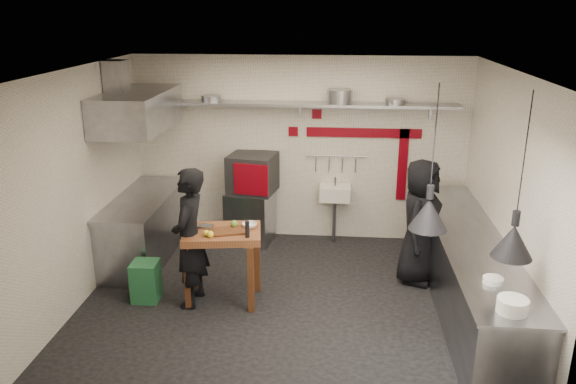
# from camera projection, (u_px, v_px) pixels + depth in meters

# --- Properties ---
(floor) EXTENTS (5.00, 5.00, 0.00)m
(floor) POSITION_uv_depth(u_px,v_px,m) (287.00, 300.00, 6.97)
(floor) COLOR black
(floor) RESTS_ON ground
(ceiling) EXTENTS (5.00, 5.00, 0.00)m
(ceiling) POSITION_uv_depth(u_px,v_px,m) (287.00, 71.00, 6.09)
(ceiling) COLOR beige
(ceiling) RESTS_ON floor
(wall_back) EXTENTS (5.00, 0.04, 2.80)m
(wall_back) POSITION_uv_depth(u_px,v_px,m) (300.00, 149.00, 8.51)
(wall_back) COLOR silver
(wall_back) RESTS_ON floor
(wall_front) EXTENTS (5.00, 0.04, 2.80)m
(wall_front) POSITION_uv_depth(u_px,v_px,m) (264.00, 274.00, 4.54)
(wall_front) COLOR silver
(wall_front) RESTS_ON floor
(wall_left) EXTENTS (0.04, 4.20, 2.80)m
(wall_left) POSITION_uv_depth(u_px,v_px,m) (80.00, 187.00, 6.74)
(wall_left) COLOR silver
(wall_left) RESTS_ON floor
(wall_right) EXTENTS (0.04, 4.20, 2.80)m
(wall_right) POSITION_uv_depth(u_px,v_px,m) (508.00, 199.00, 6.31)
(wall_right) COLOR silver
(wall_right) RESTS_ON floor
(red_band_horiz) EXTENTS (1.70, 0.02, 0.14)m
(red_band_horiz) POSITION_uv_depth(u_px,v_px,m) (364.00, 133.00, 8.32)
(red_band_horiz) COLOR #67030E
(red_band_horiz) RESTS_ON wall_back
(red_band_vert) EXTENTS (0.14, 0.02, 1.10)m
(red_band_vert) POSITION_uv_depth(u_px,v_px,m) (403.00, 165.00, 8.42)
(red_band_vert) COLOR #67030E
(red_band_vert) RESTS_ON wall_back
(red_tile_a) EXTENTS (0.14, 0.02, 0.14)m
(red_tile_a) POSITION_uv_depth(u_px,v_px,m) (317.00, 114.00, 8.30)
(red_tile_a) COLOR #67030E
(red_tile_a) RESTS_ON wall_back
(red_tile_b) EXTENTS (0.14, 0.02, 0.14)m
(red_tile_b) POSITION_uv_depth(u_px,v_px,m) (293.00, 131.00, 8.41)
(red_tile_b) COLOR #67030E
(red_tile_b) RESTS_ON wall_back
(back_shelf) EXTENTS (4.60, 0.34, 0.04)m
(back_shelf) POSITION_uv_depth(u_px,v_px,m) (299.00, 104.00, 8.11)
(back_shelf) COLOR gray
(back_shelf) RESTS_ON wall_back
(shelf_bracket_left) EXTENTS (0.04, 0.06, 0.24)m
(shelf_bracket_left) POSITION_uv_depth(u_px,v_px,m) (174.00, 107.00, 8.45)
(shelf_bracket_left) COLOR gray
(shelf_bracket_left) RESTS_ON wall_back
(shelf_bracket_mid) EXTENTS (0.04, 0.06, 0.24)m
(shelf_bracket_mid) POSITION_uv_depth(u_px,v_px,m) (300.00, 109.00, 8.29)
(shelf_bracket_mid) COLOR gray
(shelf_bracket_mid) RESTS_ON wall_back
(shelf_bracket_right) EXTENTS (0.04, 0.06, 0.24)m
(shelf_bracket_right) POSITION_uv_depth(u_px,v_px,m) (431.00, 111.00, 8.13)
(shelf_bracket_right) COLOR gray
(shelf_bracket_right) RESTS_ON wall_back
(pan_far_left) EXTENTS (0.38, 0.38, 0.09)m
(pan_far_left) POSITION_uv_depth(u_px,v_px,m) (211.00, 98.00, 8.20)
(pan_far_left) COLOR gray
(pan_far_left) RESTS_ON back_shelf
(pan_mid_left) EXTENTS (0.23, 0.23, 0.07)m
(pan_mid_left) POSITION_uv_depth(u_px,v_px,m) (209.00, 99.00, 8.21)
(pan_mid_left) COLOR gray
(pan_mid_left) RESTS_ON back_shelf
(stock_pot) EXTENTS (0.37, 0.37, 0.20)m
(stock_pot) POSITION_uv_depth(u_px,v_px,m) (340.00, 96.00, 8.03)
(stock_pot) COLOR gray
(stock_pot) RESTS_ON back_shelf
(pan_right) EXTENTS (0.35, 0.35, 0.08)m
(pan_right) POSITION_uv_depth(u_px,v_px,m) (395.00, 101.00, 7.98)
(pan_right) COLOR gray
(pan_right) RESTS_ON back_shelf
(oven_stand) EXTENTS (0.75, 0.70, 0.80)m
(oven_stand) POSITION_uv_depth(u_px,v_px,m) (250.00, 217.00, 8.60)
(oven_stand) COLOR gray
(oven_stand) RESTS_ON floor
(combi_oven) EXTENTS (0.76, 0.72, 0.58)m
(combi_oven) POSITION_uv_depth(u_px,v_px,m) (253.00, 173.00, 8.40)
(combi_oven) COLOR black
(combi_oven) RESTS_ON oven_stand
(oven_door) EXTENTS (0.51, 0.12, 0.46)m
(oven_door) POSITION_uv_depth(u_px,v_px,m) (251.00, 180.00, 8.09)
(oven_door) COLOR #67030E
(oven_door) RESTS_ON combi_oven
(oven_glass) EXTENTS (0.36, 0.08, 0.34)m
(oven_glass) POSITION_uv_depth(u_px,v_px,m) (249.00, 179.00, 8.10)
(oven_glass) COLOR black
(oven_glass) RESTS_ON oven_door
(hand_sink) EXTENTS (0.46, 0.34, 0.22)m
(hand_sink) POSITION_uv_depth(u_px,v_px,m) (335.00, 193.00, 8.49)
(hand_sink) COLOR silver
(hand_sink) RESTS_ON wall_back
(sink_tap) EXTENTS (0.03, 0.03, 0.14)m
(sink_tap) POSITION_uv_depth(u_px,v_px,m) (335.00, 182.00, 8.43)
(sink_tap) COLOR gray
(sink_tap) RESTS_ON hand_sink
(sink_drain) EXTENTS (0.06, 0.06, 0.66)m
(sink_drain) POSITION_uv_depth(u_px,v_px,m) (334.00, 221.00, 8.59)
(sink_drain) COLOR gray
(sink_drain) RESTS_ON floor
(utensil_rail) EXTENTS (0.90, 0.02, 0.02)m
(utensil_rail) POSITION_uv_depth(u_px,v_px,m) (336.00, 156.00, 8.45)
(utensil_rail) COLOR gray
(utensil_rail) RESTS_ON wall_back
(counter_right) EXTENTS (0.70, 3.80, 0.90)m
(counter_right) POSITION_uv_depth(u_px,v_px,m) (468.00, 274.00, 6.64)
(counter_right) COLOR gray
(counter_right) RESTS_ON floor
(counter_right_top) EXTENTS (0.76, 3.90, 0.03)m
(counter_right_top) POSITION_uv_depth(u_px,v_px,m) (472.00, 238.00, 6.50)
(counter_right_top) COLOR gray
(counter_right_top) RESTS_ON counter_right
(plate_stack) EXTENTS (0.29, 0.29, 0.13)m
(plate_stack) POSITION_uv_depth(u_px,v_px,m) (513.00, 305.00, 4.87)
(plate_stack) COLOR silver
(plate_stack) RESTS_ON counter_right_top
(small_bowl_right) EXTENTS (0.25, 0.25, 0.05)m
(small_bowl_right) POSITION_uv_depth(u_px,v_px,m) (493.00, 280.00, 5.41)
(small_bowl_right) COLOR silver
(small_bowl_right) RESTS_ON counter_right_top
(counter_left) EXTENTS (0.70, 1.90, 0.90)m
(counter_left) POSITION_uv_depth(u_px,v_px,m) (144.00, 229.00, 8.00)
(counter_left) COLOR gray
(counter_left) RESTS_ON floor
(counter_left_top) EXTENTS (0.76, 2.00, 0.03)m
(counter_left_top) POSITION_uv_depth(u_px,v_px,m) (141.00, 198.00, 7.85)
(counter_left_top) COLOR gray
(counter_left_top) RESTS_ON counter_left
(extractor_hood) EXTENTS (0.78, 1.60, 0.50)m
(extractor_hood) POSITION_uv_depth(u_px,v_px,m) (137.00, 110.00, 7.46)
(extractor_hood) COLOR gray
(extractor_hood) RESTS_ON ceiling
(hood_duct) EXTENTS (0.28, 0.28, 0.50)m
(hood_duct) POSITION_uv_depth(u_px,v_px,m) (116.00, 80.00, 7.36)
(hood_duct) COLOR gray
(hood_duct) RESTS_ON ceiling
(green_bin) EXTENTS (0.33, 0.33, 0.50)m
(green_bin) POSITION_uv_depth(u_px,v_px,m) (146.00, 281.00, 6.90)
(green_bin) COLOR #205D35
(green_bin) RESTS_ON floor
(prep_table) EXTENTS (1.00, 0.77, 0.92)m
(prep_table) POSITION_uv_depth(u_px,v_px,m) (223.00, 265.00, 6.84)
(prep_table) COLOR brown
(prep_table) RESTS_ON floor
(cutting_board) EXTENTS (0.44, 0.36, 0.02)m
(cutting_board) POSITION_uv_depth(u_px,v_px,m) (229.00, 231.00, 6.65)
(cutting_board) COLOR #532B16
(cutting_board) RESTS_ON prep_table
(pepper_mill) EXTENTS (0.06, 0.06, 0.20)m
(pepper_mill) POSITION_uv_depth(u_px,v_px,m) (247.00, 229.00, 6.47)
(pepper_mill) COLOR black
(pepper_mill) RESTS_ON prep_table
(lemon_a) EXTENTS (0.09, 0.09, 0.07)m
(lemon_a) POSITION_uv_depth(u_px,v_px,m) (206.00, 233.00, 6.52)
(lemon_a) COLOR yellow
(lemon_a) RESTS_ON prep_table
(lemon_b) EXTENTS (0.11, 0.11, 0.08)m
(lemon_b) POSITION_uv_depth(u_px,v_px,m) (210.00, 234.00, 6.48)
(lemon_b) COLOR yellow
(lemon_b) RESTS_ON prep_table
(veg_ball) EXTENTS (0.12, 0.12, 0.09)m
(veg_ball) POSITION_uv_depth(u_px,v_px,m) (234.00, 224.00, 6.76)
(veg_ball) COLOR #5B822B
(veg_ball) RESTS_ON prep_table
(steel_tray) EXTENTS (0.19, 0.14, 0.03)m
(steel_tray) POSITION_uv_depth(u_px,v_px,m) (205.00, 226.00, 6.78)
(steel_tray) COLOR gray
(steel_tray) RESTS_ON prep_table
(bowl) EXTENTS (0.21, 0.21, 0.06)m
(bowl) POSITION_uv_depth(u_px,v_px,m) (250.00, 225.00, 6.77)
(bowl) COLOR silver
(bowl) RESTS_ON prep_table
(heat_lamp_near) EXTENTS (0.41, 0.41, 1.44)m
(heat_lamp_near) POSITION_uv_depth(u_px,v_px,m) (433.00, 159.00, 5.35)
(heat_lamp_near) COLOR black
(heat_lamp_near) RESTS_ON ceiling
(heat_lamp_far) EXTENTS (0.45, 0.45, 1.54)m
(heat_lamp_far) POSITION_uv_depth(u_px,v_px,m) (522.00, 177.00, 4.94)
(heat_lamp_far) COLOR black
(heat_lamp_far) RESTS_ON ceiling
(chef_left) EXTENTS (0.44, 0.64, 1.71)m
(chef_left) POSITION_uv_depth(u_px,v_px,m) (190.00, 238.00, 6.64)
(chef_left) COLOR black
(chef_left) RESTS_ON floor
(chef_right) EXTENTS (0.82, 0.96, 1.66)m
(chef_right) POSITION_uv_depth(u_px,v_px,m) (420.00, 222.00, 7.22)
(chef_right) COLOR black
(chef_right) RESTS_ON floor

